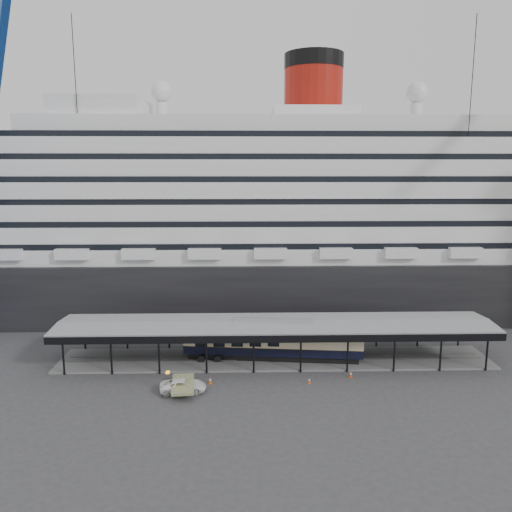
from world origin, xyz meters
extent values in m
plane|color=#333335|center=(0.00, 0.00, 0.00)|extent=(200.00, 200.00, 0.00)
cube|color=black|center=(0.00, 32.00, 5.00)|extent=(130.00, 30.00, 10.00)
cylinder|color=maroon|center=(8.00, 32.00, 37.40)|extent=(10.00, 10.00, 9.00)
cylinder|color=black|center=(8.00, 32.00, 42.65)|extent=(10.10, 10.10, 2.50)
sphere|color=silver|center=(-18.00, 32.00, 37.70)|extent=(3.60, 3.60, 3.60)
sphere|color=silver|center=(26.00, 32.00, 37.70)|extent=(3.60, 3.60, 3.60)
cube|color=slate|center=(0.00, 5.00, 0.12)|extent=(56.00, 8.00, 0.24)
cube|color=slate|center=(0.00, 4.28, 0.28)|extent=(54.00, 0.08, 0.10)
cube|color=slate|center=(0.00, 5.72, 0.28)|extent=(54.00, 0.08, 0.10)
cube|color=black|center=(0.00, 0.50, 4.45)|extent=(56.00, 0.18, 0.90)
cube|color=black|center=(0.00, 9.50, 4.45)|extent=(56.00, 0.18, 0.90)
cube|color=slate|center=(0.00, 5.00, 5.18)|extent=(56.00, 9.00, 0.24)
cylinder|color=black|center=(-29.22, 21.75, 23.60)|extent=(0.12, 0.12, 47.21)
cylinder|color=black|center=(30.26, 20.24, 23.60)|extent=(0.12, 0.12, 47.21)
imported|color=white|center=(-10.94, -4.20, 0.72)|extent=(5.37, 2.87, 1.44)
cube|color=black|center=(-0.32, 5.00, 0.61)|extent=(22.20, 4.87, 0.74)
cube|color=black|center=(-0.32, 5.00, 1.55)|extent=(23.29, 5.40, 1.16)
cube|color=beige|center=(-0.32, 5.00, 2.81)|extent=(23.29, 5.44, 1.37)
cube|color=black|center=(-0.32, 5.00, 3.71)|extent=(23.29, 5.40, 0.42)
cube|color=#E0560C|center=(-8.03, -2.12, 0.02)|extent=(0.45, 0.45, 0.03)
cone|color=#E0560C|center=(-8.03, -2.12, 0.41)|extent=(0.37, 0.37, 0.78)
cylinder|color=white|center=(-8.03, -2.12, 0.49)|extent=(0.25, 0.25, 0.15)
cube|color=#D5530B|center=(3.58, -2.27, 0.01)|extent=(0.43, 0.43, 0.03)
cone|color=#D5530B|center=(3.58, -2.27, 0.34)|extent=(0.36, 0.36, 0.64)
cylinder|color=white|center=(3.58, -2.27, 0.40)|extent=(0.20, 0.20, 0.12)
cube|color=#D33F0B|center=(8.76, -0.74, 0.02)|extent=(0.48, 0.48, 0.03)
cone|color=#D33F0B|center=(8.76, -0.74, 0.39)|extent=(0.40, 0.40, 0.74)
cylinder|color=white|center=(8.76, -0.74, 0.47)|extent=(0.24, 0.24, 0.14)
camera|label=1|loc=(-3.99, -56.98, 24.90)|focal=35.00mm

